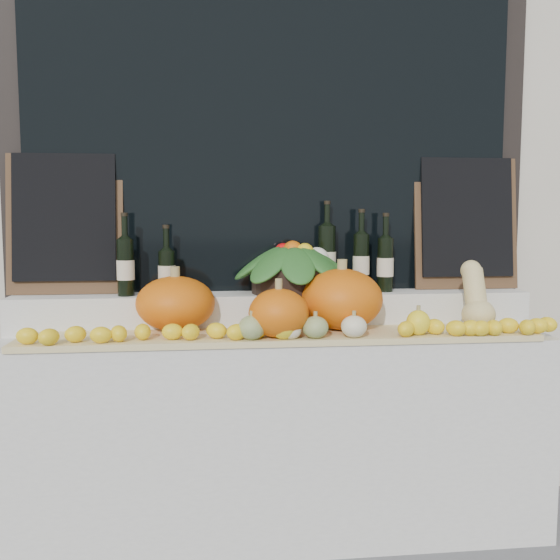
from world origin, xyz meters
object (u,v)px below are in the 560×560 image
object	(u,v)px
pumpkin_left	(176,303)
wine_bottle_tall	(327,258)
produce_bowl	(293,267)
pumpkin_right	(342,299)
butternut_squash	(476,299)

from	to	relation	value
pumpkin_left	wine_bottle_tall	world-z (taller)	wine_bottle_tall
produce_bowl	pumpkin_left	bearing A→B (deg)	-164.49
pumpkin_left	pumpkin_right	size ratio (longest dim) A/B	0.96
butternut_squash	wine_bottle_tall	size ratio (longest dim) A/B	0.70
pumpkin_left	wine_bottle_tall	xyz separation A→B (m)	(0.68, 0.19, 0.17)
pumpkin_left	butternut_squash	distance (m)	1.28
butternut_squash	wine_bottle_tall	xyz separation A→B (m)	(-0.60, 0.28, 0.17)
pumpkin_left	butternut_squash	world-z (taller)	butternut_squash
produce_bowl	wine_bottle_tall	bearing A→B (deg)	14.99
pumpkin_left	butternut_squash	size ratio (longest dim) A/B	1.15
pumpkin_left	butternut_squash	bearing A→B (deg)	-3.99
butternut_squash	pumpkin_left	bearing A→B (deg)	176.01
butternut_squash	produce_bowl	size ratio (longest dim) A/B	0.51
wine_bottle_tall	pumpkin_left	bearing A→B (deg)	-164.61
pumpkin_left	produce_bowl	bearing A→B (deg)	15.51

